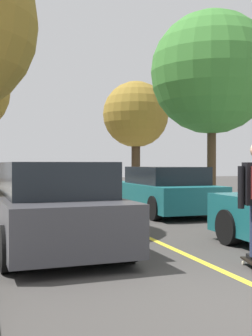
{
  "coord_description": "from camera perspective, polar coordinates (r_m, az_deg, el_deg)",
  "views": [
    {
      "loc": [
        -3.07,
        -3.92,
        1.47
      ],
      "look_at": [
        0.07,
        5.63,
        1.36
      ],
      "focal_mm": 46.01,
      "sensor_mm": 36.0,
      "label": 1
    }
  ],
  "objects": [
    {
      "name": "parked_car_left_far",
      "position": [
        19.72,
        -15.0,
        -1.72
      ],
      "size": [
        2.0,
        4.13,
        1.37
      ],
      "color": "white",
      "rests_on": "ground"
    },
    {
      "name": "street_tree_right_near",
      "position": [
        21.13,
        1.31,
        7.03
      ],
      "size": [
        3.2,
        3.2,
        5.33
      ],
      "color": "#3D2D1E",
      "rests_on": "sidewalk_right"
    },
    {
      "name": "parked_car_right_near",
      "position": [
        12.8,
        5.0,
        -2.99
      ],
      "size": [
        2.01,
        4.52,
        1.37
      ],
      "color": "#196066",
      "rests_on": "ground"
    },
    {
      "name": "parked_car_left_nearest",
      "position": [
        7.55,
        -9.75,
        -4.96
      ],
      "size": [
        2.03,
        4.26,
        1.49
      ],
      "color": "#38383D",
      "rests_on": "ground"
    },
    {
      "name": "parked_car_left_near",
      "position": [
        13.33,
        -13.45,
        -2.61
      ],
      "size": [
        1.99,
        4.62,
        1.48
      ],
      "color": "white",
      "rests_on": "ground"
    },
    {
      "name": "center_line",
      "position": [
        8.62,
        2.98,
        -9.18
      ],
      "size": [
        0.12,
        39.2,
        0.01
      ],
      "primitive_type": "cube",
      "color": "gold",
      "rests_on": "ground"
    },
    {
      "name": "street_tree_right_nearest",
      "position": [
        14.56,
        11.29,
        12.24
      ],
      "size": [
        3.97,
        3.97,
        6.27
      ],
      "color": "#4C3823",
      "rests_on": "sidewalk_right"
    }
  ]
}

